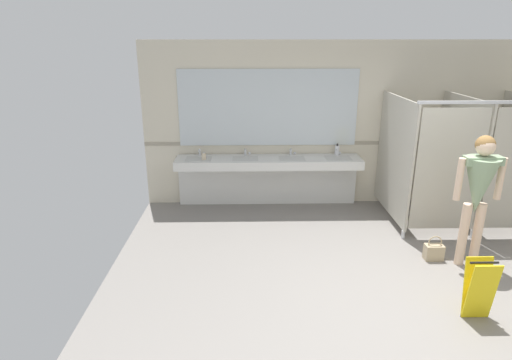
# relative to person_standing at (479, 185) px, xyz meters

# --- Properties ---
(ground_plane) EXTENTS (7.07, 6.43, 0.10)m
(ground_plane) POSITION_rel_person_standing_xyz_m (-0.93, -0.73, -1.10)
(ground_plane) COLOR gray
(wall_back) EXTENTS (7.07, 0.12, 2.70)m
(wall_back) POSITION_rel_person_standing_xyz_m (-0.93, 2.25, 0.30)
(wall_back) COLOR beige
(wall_back) RESTS_ON ground_plane
(wall_back_tile_band) EXTENTS (7.07, 0.01, 0.06)m
(wall_back_tile_band) POSITION_rel_person_standing_xyz_m (-0.93, 2.18, 0.00)
(wall_back_tile_band) COLOR #9E937F
(wall_back_tile_band) RESTS_ON wall_back
(vanity_counter) EXTENTS (3.00, 0.54, 0.99)m
(vanity_counter) POSITION_rel_person_standing_xyz_m (-2.42, 1.98, -0.41)
(vanity_counter) COLOR silver
(vanity_counter) RESTS_ON ground_plane
(mirror_panel) EXTENTS (2.90, 0.02, 1.23)m
(mirror_panel) POSITION_rel_person_standing_xyz_m (-2.42, 2.18, 0.59)
(mirror_panel) COLOR silver
(mirror_panel) RESTS_ON wall_back
(bathroom_stalls) EXTENTS (2.04, 1.50, 1.96)m
(bathroom_stalls) POSITION_rel_person_standing_xyz_m (0.45, 1.21, -0.02)
(bathroom_stalls) COLOR #B2AD9E
(bathroom_stalls) RESTS_ON ground_plane
(person_standing) EXTENTS (0.58, 0.41, 1.66)m
(person_standing) POSITION_rel_person_standing_xyz_m (0.00, 0.00, 0.00)
(person_standing) COLOR beige
(person_standing) RESTS_ON ground_plane
(handbag) EXTENTS (0.23, 0.13, 0.33)m
(handbag) POSITION_rel_person_standing_xyz_m (-0.37, 0.11, -0.94)
(handbag) COLOR tan
(handbag) RESTS_ON ground_plane
(soap_dispenser) EXTENTS (0.07, 0.07, 0.19)m
(soap_dispenser) POSITION_rel_person_standing_xyz_m (-1.28, 2.06, -0.09)
(soap_dispenser) COLOR white
(soap_dispenser) RESTS_ON vanity_counter
(paper_cup) EXTENTS (0.07, 0.07, 0.10)m
(paper_cup) POSITION_rel_person_standing_xyz_m (-3.46, 1.82, -0.12)
(paper_cup) COLOR beige
(paper_cup) RESTS_ON vanity_counter
(wet_floor_sign) EXTENTS (0.28, 0.19, 0.64)m
(wet_floor_sign) POSITION_rel_person_standing_xyz_m (-0.44, -1.09, -0.72)
(wet_floor_sign) COLOR yellow
(wet_floor_sign) RESTS_ON ground_plane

